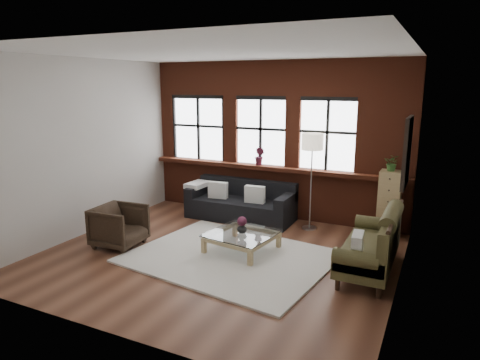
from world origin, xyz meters
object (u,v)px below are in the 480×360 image
at_px(vintage_settee, 369,241).
at_px(armchair, 119,226).
at_px(vase, 242,228).
at_px(drawer_chest, 389,204).
at_px(dark_sofa, 240,200).
at_px(coffee_table, 242,242).
at_px(floor_lamp, 311,178).

relative_size(vintage_settee, armchair, 2.31).
bearing_deg(vintage_settee, vase, -176.64).
distance_m(vase, drawer_chest, 2.76).
bearing_deg(dark_sofa, vintage_settee, -27.68).
relative_size(vase, drawer_chest, 0.14).
relative_size(dark_sofa, vase, 13.02).
distance_m(armchair, drawer_chest, 4.79).
height_order(armchair, coffee_table, armchair).
bearing_deg(vase, dark_sofa, 116.38).
bearing_deg(vase, drawer_chest, 40.82).
bearing_deg(vintage_settee, armchair, -168.99).
xyz_separation_m(dark_sofa, coffee_table, (0.79, -1.59, -0.23)).
relative_size(dark_sofa, armchair, 2.80).
bearing_deg(vintage_settee, coffee_table, -176.64).
relative_size(dark_sofa, floor_lamp, 1.10).
relative_size(vintage_settee, drawer_chest, 1.47).
distance_m(dark_sofa, vase, 1.78).
bearing_deg(armchair, drawer_chest, -62.64).
height_order(dark_sofa, vase, dark_sofa).
height_order(vintage_settee, coffee_table, vintage_settee).
distance_m(vintage_settee, floor_lamp, 2.07).
distance_m(dark_sofa, vintage_settee, 3.18).
xyz_separation_m(dark_sofa, vase, (0.79, -1.59, 0.02)).
height_order(armchair, drawer_chest, drawer_chest).
bearing_deg(vase, armchair, -161.68).
xyz_separation_m(vintage_settee, vase, (-2.02, -0.12, -0.07)).
bearing_deg(armchair, vintage_settee, -82.68).
xyz_separation_m(coffee_table, drawer_chest, (2.09, 1.80, 0.45)).
height_order(coffee_table, drawer_chest, drawer_chest).
bearing_deg(vase, coffee_table, 45.00).
xyz_separation_m(armchair, drawer_chest, (4.10, 2.47, 0.26)).
distance_m(coffee_table, vase, 0.25).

